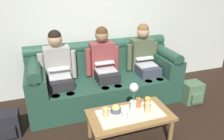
{
  "coord_description": "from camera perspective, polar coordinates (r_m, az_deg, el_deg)",
  "views": [
    {
      "loc": [
        -0.91,
        -1.88,
        1.9
      ],
      "look_at": [
        0.05,
        0.91,
        0.63
      ],
      "focal_mm": 34.43,
      "sensor_mm": 36.0,
      "label": 1
    }
  ],
  "objects": [
    {
      "name": "backpack_left",
      "position": [
        3.13,
        -26.12,
        -13.12
      ],
      "size": [
        0.31,
        0.25,
        0.34
      ],
      "color": "black",
      "rests_on": "ground_plane"
    },
    {
      "name": "snack_bowl",
      "position": [
        2.63,
        1.0,
        -10.35
      ],
      "size": [
        0.13,
        0.13,
        0.1
      ],
      "color": "#4C5666",
      "rests_on": "coffee_table"
    },
    {
      "name": "person_middle",
      "position": [
        3.41,
        -2.16,
        1.88
      ],
      "size": [
        0.56,
        0.67,
        1.22
      ],
      "color": "#232326",
      "rests_on": "ground_plane"
    },
    {
      "name": "cup_far_left",
      "position": [
        2.79,
        9.47,
        -8.23
      ],
      "size": [
        0.08,
        0.08,
        0.1
      ],
      "primitive_type": "cylinder",
      "color": "gold",
      "rests_on": "coffee_table"
    },
    {
      "name": "backpack_right",
      "position": [
        3.78,
        20.46,
        -5.6
      ],
      "size": [
        0.3,
        0.29,
        0.34
      ],
      "color": "#4C6B4C",
      "rests_on": "ground_plane"
    },
    {
      "name": "cup_far_right",
      "position": [
        2.74,
        7.02,
        -8.57
      ],
      "size": [
        0.07,
        0.07,
        0.12
      ],
      "primitive_type": "cylinder",
      "color": "#B26633",
      "rests_on": "coffee_table"
    },
    {
      "name": "flower_vase",
      "position": [
        2.57,
        5.75,
        -6.76
      ],
      "size": [
        0.11,
        0.11,
        0.38
      ],
      "color": "silver",
      "rests_on": "coffee_table"
    },
    {
      "name": "person_left",
      "position": [
        3.29,
        -14.02,
        0.37
      ],
      "size": [
        0.56,
        0.67,
        1.22
      ],
      "color": "#232326",
      "rests_on": "ground_plane"
    },
    {
      "name": "cup_far_center",
      "position": [
        2.55,
        -1.67,
        -11.17
      ],
      "size": [
        0.07,
        0.07,
        0.11
      ],
      "primitive_type": "cylinder",
      "color": "#DBB77A",
      "rests_on": "coffee_table"
    },
    {
      "name": "back_wall_patterned",
      "position": [
        3.72,
        -4.85,
        16.22
      ],
      "size": [
        6.0,
        0.12,
        2.9
      ],
      "primitive_type": "cube",
      "color": "silver",
      "rests_on": "ground_plane"
    },
    {
      "name": "cup_near_right",
      "position": [
        2.51,
        3.46,
        -11.81
      ],
      "size": [
        0.07,
        0.07,
        0.11
      ],
      "primitive_type": "cylinder",
      "color": "silver",
      "rests_on": "coffee_table"
    },
    {
      "name": "couch",
      "position": [
        3.53,
        -2.11,
        -2.48
      ],
      "size": [
        2.37,
        0.88,
        0.96
      ],
      "color": "#234738",
      "rests_on": "ground_plane"
    },
    {
      "name": "person_right",
      "position": [
        3.66,
        8.51,
        3.17
      ],
      "size": [
        0.56,
        0.67,
        1.22
      ],
      "color": "#383D4C",
      "rests_on": "ground_plane"
    },
    {
      "name": "cup_near_left",
      "position": [
        2.67,
        9.48,
        -9.71
      ],
      "size": [
        0.07,
        0.07,
        0.12
      ],
      "primitive_type": "cylinder",
      "color": "#DBB77A",
      "rests_on": "coffee_table"
    },
    {
      "name": "coffee_table",
      "position": [
        2.67,
        4.77,
        -12.38
      ],
      "size": [
        1.01,
        0.54,
        0.4
      ],
      "color": "olive",
      "rests_on": "ground_plane"
    }
  ]
}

